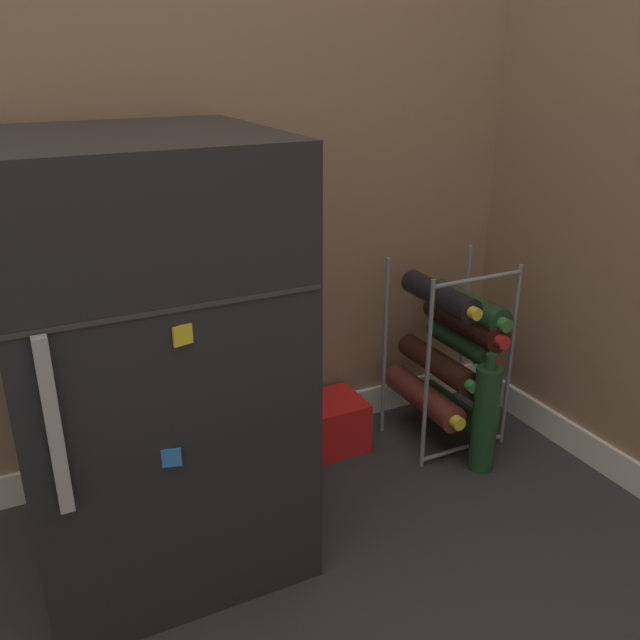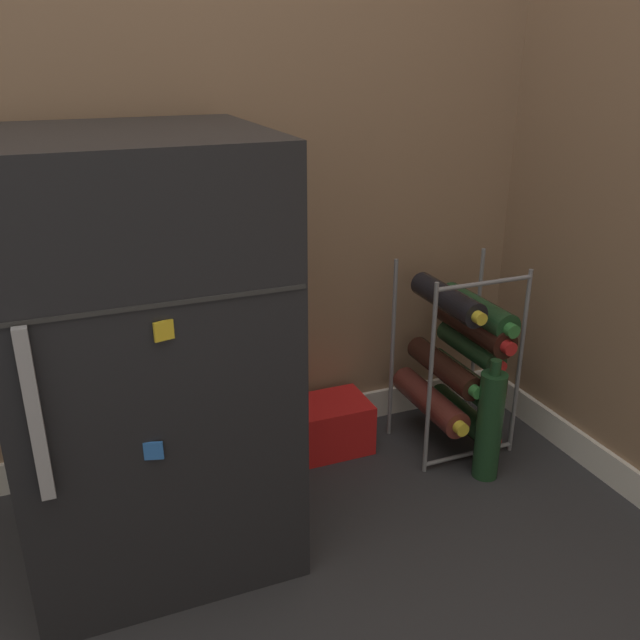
# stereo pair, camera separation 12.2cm
# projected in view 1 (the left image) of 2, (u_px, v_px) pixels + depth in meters

# --- Properties ---
(ground_plane) EXTENTS (14.00, 14.00, 0.00)m
(ground_plane) POSITION_uv_depth(u_px,v_px,m) (307.00, 574.00, 1.52)
(ground_plane) COLOR #28282B
(mini_fridge) EXTENTS (0.56, 0.57, 0.95)m
(mini_fridge) POSITION_uv_depth(u_px,v_px,m) (149.00, 361.00, 1.45)
(mini_fridge) COLOR black
(mini_fridge) RESTS_ON ground_plane
(wine_rack) EXTENTS (0.30, 0.33, 0.55)m
(wine_rack) POSITION_uv_depth(u_px,v_px,m) (451.00, 352.00, 1.95)
(wine_rack) COLOR slate
(wine_rack) RESTS_ON ground_plane
(soda_box) EXTENTS (0.22, 0.17, 0.15)m
(soda_box) POSITION_uv_depth(u_px,v_px,m) (325.00, 425.00, 1.97)
(soda_box) COLOR red
(soda_box) RESTS_ON ground_plane
(loose_bottle_floor) EXTENTS (0.07, 0.07, 0.35)m
(loose_bottle_floor) POSITION_uv_depth(u_px,v_px,m) (485.00, 418.00, 1.84)
(loose_bottle_floor) COLOR #19381E
(loose_bottle_floor) RESTS_ON ground_plane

